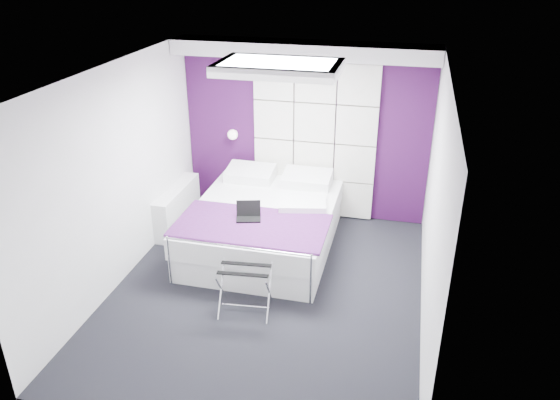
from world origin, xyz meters
name	(u,v)px	position (x,y,z in m)	size (l,w,h in m)	color
floor	(267,290)	(0.00, 0.00, 0.00)	(4.40, 4.40, 0.00)	black
ceiling	(265,74)	(0.00, 0.00, 2.60)	(4.40, 4.40, 0.00)	white
wall_back	(305,131)	(0.00, 2.20, 1.30)	(3.60, 3.60, 0.00)	silver
wall_left	(117,177)	(-1.80, 0.00, 1.30)	(4.40, 4.40, 0.00)	silver
wall_right	(435,209)	(1.80, 0.00, 1.30)	(4.40, 4.40, 0.00)	silver
accent_wall	(305,131)	(0.00, 2.19, 1.30)	(3.58, 0.02, 2.58)	#350D39
soffit	(303,50)	(0.00, 1.95, 2.50)	(3.58, 0.50, 0.20)	white
headboard	(314,142)	(0.15, 2.14, 1.17)	(1.80, 0.08, 2.30)	silver
skylight	(279,67)	(0.00, 0.60, 2.55)	(1.36, 0.86, 0.12)	white
wall_lamp	(233,134)	(-1.05, 2.06, 1.22)	(0.15, 0.15, 0.15)	white
radiator	(178,207)	(-1.69, 1.30, 0.30)	(0.22, 1.20, 0.60)	white
bed	(264,224)	(-0.31, 1.01, 0.34)	(1.88, 2.28, 0.79)	white
nightstand	(263,181)	(-0.59, 2.02, 0.52)	(0.42, 0.33, 0.05)	white
luggage_rack	(245,290)	(-0.14, -0.44, 0.28)	(0.57, 0.42, 0.56)	silver
laptop	(249,214)	(-0.38, 0.58, 0.70)	(0.30, 0.22, 0.22)	black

